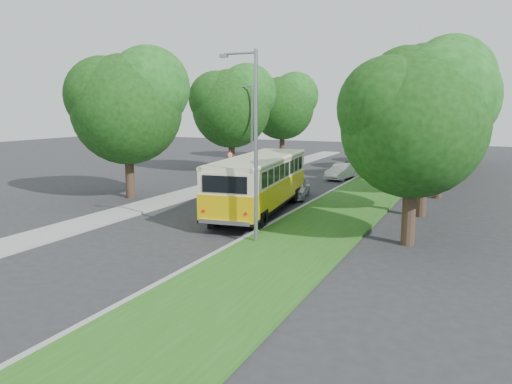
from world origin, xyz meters
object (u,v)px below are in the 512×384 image
at_px(lamppost_far, 251,127).
at_px(car_grey, 364,163).
at_px(lamppost_near, 254,140).
at_px(car_white, 342,171).
at_px(car_silver, 296,187).
at_px(car_blue, 360,164).
at_px(vintage_bus, 260,185).

relative_size(lamppost_far, car_grey, 1.45).
height_order(lamppost_near, car_grey, lamppost_near).
bearing_deg(car_grey, car_white, -83.86).
distance_m(car_silver, car_grey, 15.28).
bearing_deg(car_blue, vintage_bus, -110.09).
bearing_deg(lamppost_near, vintage_bus, 112.04).
bearing_deg(car_silver, lamppost_far, 120.01).
bearing_deg(vintage_bus, car_grey, 79.93).
xyz_separation_m(car_blue, car_grey, (0.22, 0.65, 0.08)).
bearing_deg(car_grey, car_silver, -83.49).
xyz_separation_m(vintage_bus, car_white, (0.66, 14.54, -0.95)).
relative_size(lamppost_near, car_blue, 1.81).
bearing_deg(car_blue, car_white, -109.76).
bearing_deg(lamppost_far, car_blue, 43.24).
bearing_deg(lamppost_near, car_grey, 92.64).
bearing_deg(car_silver, vintage_bus, -102.95).
bearing_deg(car_silver, car_white, 74.97).
bearing_deg(lamppost_near, car_silver, 101.19).
xyz_separation_m(vintage_bus, car_blue, (0.85, 19.91, -0.94)).
bearing_deg(lamppost_far, car_grey, 44.94).
bearing_deg(car_white, lamppost_near, -74.98).
relative_size(lamppost_near, car_white, 2.10).
height_order(lamppost_far, car_grey, lamppost_far).
distance_m(lamppost_near, vintage_bus, 6.68).
relative_size(vintage_bus, car_blue, 2.41).
height_order(car_silver, car_blue, car_silver).
xyz_separation_m(lamppost_far, car_blue, (7.48, 7.04, -3.47)).
relative_size(lamppost_near, car_silver, 2.09).
distance_m(lamppost_far, car_white, 8.24).
xyz_separation_m(lamppost_near, car_white, (-1.62, 20.16, -3.74)).
height_order(vintage_bus, car_blue, vintage_bus).
bearing_deg(lamppost_far, lamppost_near, -64.29).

